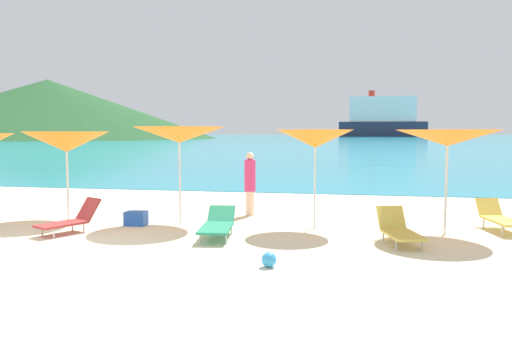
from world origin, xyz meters
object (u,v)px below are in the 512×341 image
object	(u,v)px
lounge_chair_1	(500,217)
cooler_box	(136,218)
lounge_chair_4	(399,229)
beachgoer_1	(250,182)
lounge_chair_3	(218,224)
umbrella_4	(179,135)
lounge_chair_2	(71,219)
beach_ball	(269,260)
umbrella_6	(448,138)
cruise_ship	(382,119)
umbrella_3	(66,142)
umbrella_5	(315,139)

from	to	relation	value
lounge_chair_1	cooler_box	size ratio (longest dim) A/B	3.28
lounge_chair_4	beachgoer_1	world-z (taller)	beachgoer_1
lounge_chair_3	umbrella_4	bearing A→B (deg)	127.50
lounge_chair_2	beach_ball	xyz separation A→B (m)	(4.81, -1.93, -0.19)
umbrella_6	beach_ball	distance (m)	5.16
lounge_chair_3	lounge_chair_1	bearing A→B (deg)	9.96
umbrella_4	cruise_ship	distance (m)	239.69
lounge_chair_3	cooler_box	bearing A→B (deg)	150.95
cooler_box	lounge_chair_2	bearing A→B (deg)	-134.73
umbrella_4	beach_ball	size ratio (longest dim) A/B	9.26
umbrella_3	lounge_chair_3	size ratio (longest dim) A/B	1.28
lounge_chair_1	lounge_chair_4	xyz separation A→B (m)	(-2.39, -1.80, -0.01)
lounge_chair_2	cooler_box	size ratio (longest dim) A/B	2.97
umbrella_5	cruise_ship	world-z (taller)	cruise_ship
lounge_chair_4	cruise_ship	distance (m)	240.64
lounge_chair_2	lounge_chair_3	xyz separation A→B (m)	(3.33, 0.21, -0.03)
cruise_ship	lounge_chair_3	bearing A→B (deg)	-95.46
umbrella_3	beachgoer_1	size ratio (longest dim) A/B	1.32
umbrella_3	cruise_ship	xyz separation A→B (m)	(21.80, 238.83, 6.70)
beachgoer_1	cooler_box	xyz separation A→B (m)	(-2.42, -1.93, -0.75)
umbrella_5	lounge_chair_4	world-z (taller)	umbrella_5
umbrella_5	cooler_box	world-z (taller)	umbrella_5
lounge_chair_1	lounge_chair_2	distance (m)	9.72
umbrella_5	umbrella_6	bearing A→B (deg)	-1.90
lounge_chair_1	lounge_chair_2	bearing A→B (deg)	-177.92
lounge_chair_2	beachgoer_1	world-z (taller)	beachgoer_1
beach_ball	lounge_chair_2	bearing A→B (deg)	158.15
umbrella_6	cruise_ship	world-z (taller)	cruise_ship
lounge_chair_3	cruise_ship	xyz separation A→B (m)	(17.43, 240.20, 8.42)
umbrella_3	umbrella_6	xyz separation A→B (m)	(9.21, -0.14, 0.12)
cruise_ship	cooler_box	bearing A→B (deg)	-96.02
lounge_chair_3	beachgoer_1	xyz separation A→B (m)	(0.12, 2.85, 0.63)
cooler_box	lounge_chair_4	bearing A→B (deg)	-10.04
umbrella_4	lounge_chair_4	xyz separation A→B (m)	(5.08, -1.24, -1.89)
beachgoer_1	cruise_ship	size ratio (longest dim) A/B	0.04
lounge_chair_2	cruise_ship	distance (m)	241.45
umbrella_5	lounge_chair_2	bearing A→B (deg)	-163.96
umbrella_5	lounge_chair_1	distance (m)	4.58
lounge_chair_2	beachgoer_1	distance (m)	4.66
lounge_chair_2	beach_ball	distance (m)	5.18
lounge_chair_3	cooler_box	xyz separation A→B (m)	(-2.29, 0.92, -0.11)
umbrella_4	umbrella_5	bearing A→B (deg)	-0.27
beach_ball	cooler_box	size ratio (longest dim) A/B	0.51
lounge_chair_4	cooler_box	world-z (taller)	lounge_chair_4
beach_ball	beachgoer_1	bearing A→B (deg)	105.14
lounge_chair_1	beach_ball	size ratio (longest dim) A/B	6.37
umbrella_4	beachgoer_1	size ratio (longest dim) A/B	1.39
lounge_chair_2	beach_ball	size ratio (longest dim) A/B	5.78
umbrella_3	lounge_chair_4	world-z (taller)	umbrella_3
umbrella_5	lounge_chair_1	size ratio (longest dim) A/B	1.41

